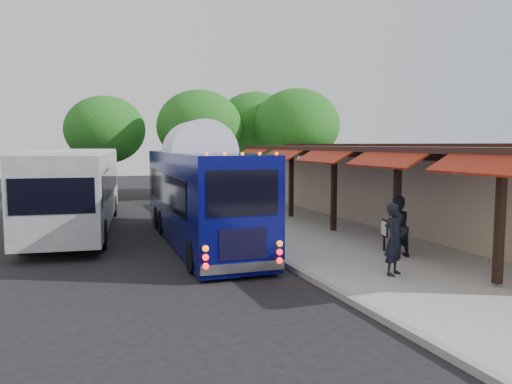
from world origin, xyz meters
name	(u,v)px	position (x,y,z in m)	size (l,w,h in m)	color
ground	(286,268)	(0.00, 0.00, 0.00)	(90.00, 90.00, 0.00)	black
sidewalk	(360,232)	(5.00, 4.00, 0.07)	(10.00, 40.00, 0.15)	#9E9B93
curb	(243,240)	(0.05, 4.00, 0.07)	(0.20, 40.00, 0.16)	gray
station_shelter	(431,185)	(8.38, 4.00, 1.85)	(8.15, 20.00, 3.60)	tan
coach_bus	(199,191)	(-1.45, 4.47, 1.89)	(2.75, 11.10, 3.52)	#070853
city_bus	(77,186)	(-5.54, 8.92, 1.84)	(4.23, 12.64, 3.33)	gray
ped_a	(395,239)	(2.10, -2.22, 1.10)	(0.69, 0.45, 1.89)	black
ped_b	(397,227)	(3.40, -0.53, 1.08)	(0.91, 0.71, 1.87)	black
ped_c	(249,211)	(0.60, 4.89, 1.01)	(1.01, 0.42, 1.73)	black
ped_d	(247,191)	(3.40, 13.02, 0.96)	(1.05, 0.60, 1.62)	black
sign_board	(384,230)	(3.60, 0.38, 0.84)	(0.14, 0.46, 1.01)	black
tree_left	(199,127)	(2.10, 18.61, 4.70)	(5.51, 5.51, 7.05)	#382314
tree_mid	(255,126)	(6.81, 20.96, 4.89)	(5.72, 5.72, 7.33)	#382314
tree_right	(297,125)	(8.36, 17.21, 4.83)	(5.65, 5.65, 7.24)	#382314
tree_far	(105,130)	(-3.52, 21.83, 4.52)	(5.30, 5.30, 6.78)	#382314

